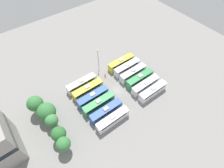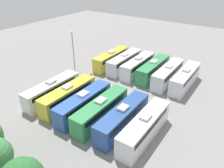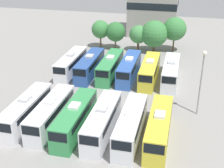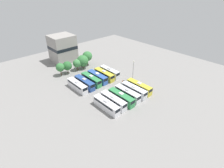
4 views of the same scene
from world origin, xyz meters
name	(u,v)px [view 4 (image 4 of 4)]	position (x,y,z in m)	size (l,w,h in m)	color
ground_plane	(108,90)	(0.00, 0.00, 0.00)	(117.18, 117.18, 0.00)	gray
bus_0	(106,105)	(-8.47, -8.56, 1.79)	(2.45, 10.90, 3.61)	white
bus_1	(113,101)	(-5.13, -8.38, 1.79)	(2.45, 10.90, 3.61)	silver
bus_2	(121,97)	(-1.76, -8.83, 1.79)	(2.45, 10.90, 3.61)	#338C4C
bus_3	(127,93)	(1.66, -8.65, 1.79)	(2.45, 10.90, 3.61)	silver
bus_4	(134,90)	(5.16, -8.73, 1.79)	(2.45, 10.90, 3.61)	silver
bus_5	(139,87)	(8.46, -8.49, 1.79)	(2.45, 10.90, 3.61)	gold
bus_6	(77,86)	(-8.69, 8.51, 1.79)	(2.45, 10.90, 3.61)	silver
bus_7	(85,83)	(-5.25, 8.48, 1.79)	(2.45, 10.90, 3.61)	#284C93
bus_8	(91,79)	(-1.65, 8.77, 1.79)	(2.45, 10.90, 3.61)	#338C4C
bus_9	(97,77)	(1.64, 8.81, 1.79)	(2.45, 10.90, 3.61)	#2D56A8
bus_10	(104,74)	(5.19, 8.54, 1.79)	(2.45, 10.90, 3.61)	gold
bus_11	(110,72)	(8.68, 8.90, 1.79)	(2.45, 10.90, 3.61)	silver
worker_person	(123,82)	(7.66, -0.35, 0.74)	(0.36, 0.36, 1.61)	#CC4C19
light_pole	(133,68)	(12.97, -1.21, 6.02)	(0.60, 0.60, 9.06)	gray
tree_0	(60,67)	(-7.50, 23.70, 4.02)	(3.87, 3.87, 5.97)	brown
tree_1	(67,66)	(-4.10, 23.46, 3.78)	(4.17, 4.17, 5.88)	brown
tree_2	(77,63)	(0.87, 23.27, 3.59)	(3.83, 3.83, 5.52)	brown
tree_3	(83,61)	(4.17, 23.27, 3.94)	(5.55, 5.55, 6.72)	brown
tree_4	(87,56)	(8.17, 24.86, 4.80)	(4.85, 4.85, 7.24)	brown
depot_building	(63,48)	(2.22, 38.17, 6.92)	(11.62, 10.90, 13.69)	gray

